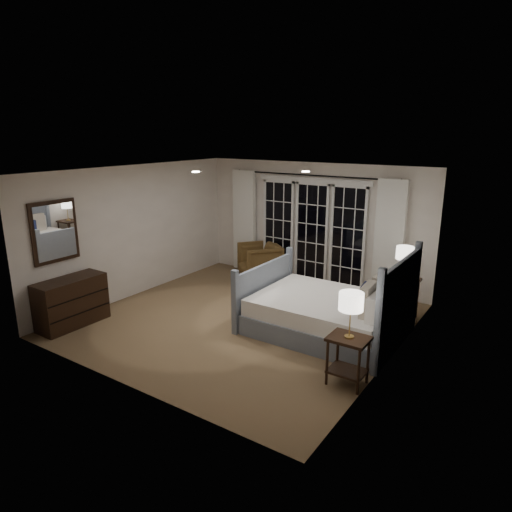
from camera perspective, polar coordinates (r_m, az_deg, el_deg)
The scene contains 20 objects.
floor at distance 7.84m, azimuth -1.61°, elevation -7.99°, with size 5.00×5.00×0.00m, color olive.
ceiling at distance 7.22m, azimuth -1.76°, elevation 10.55°, with size 5.00×5.00×0.00m, color white.
wall_left at distance 9.07m, azimuth -14.67°, elevation 3.07°, with size 0.02×5.00×2.50m, color white.
wall_right at distance 6.37m, azimuth 16.99°, elevation -2.29°, with size 0.02×5.00×2.50m, color white.
wall_back at distance 9.52m, azimuth 7.09°, elevation 4.03°, with size 5.00×0.02×2.50m, color white.
wall_front at distance 5.67m, azimuth -16.54°, elevation -4.42°, with size 5.00×0.02×2.50m, color white.
french_doors at distance 9.52m, azimuth 6.95°, elevation 3.04°, with size 2.50×0.04×2.20m.
curtain_rod at distance 9.29m, azimuth 7.02°, elevation 9.98°, with size 0.03×0.03×3.50m, color black.
curtain_left at distance 10.28m, azimuth -1.48°, elevation 4.41°, with size 0.55×0.10×2.25m, color white.
curtain_right at distance 8.83m, azimuth 16.30°, elevation 1.96°, with size 0.55×0.10×2.25m, color white.
downlight_a at distance 7.31m, azimuth 6.23°, elevation 10.45°, with size 0.12×0.12×0.01m, color white.
downlight_b at distance 7.28m, azimuth -7.54°, elevation 10.39°, with size 0.12×0.12×0.01m, color white.
bed at distance 7.32m, azimuth 9.04°, elevation -7.04°, with size 2.34×1.68×1.37m.
nightstand_left at distance 5.94m, azimuth 11.44°, elevation -11.84°, with size 0.49×0.40×0.64m.
nightstand_right at distance 8.14m, azimuth 17.71°, elevation -4.30°, with size 0.54×0.44×0.71m.
lamp_left at distance 5.66m, azimuth 11.80°, elevation -5.65°, with size 0.30×0.30×0.59m.
lamp_right at distance 7.94m, azimuth 18.11°, elevation 0.33°, with size 0.29×0.29×0.56m.
armchair at distance 9.90m, azimuth 0.46°, elevation -0.61°, with size 0.81×0.83×0.76m, color brown.
dresser at distance 8.09m, azimuth -22.07°, elevation -5.35°, with size 0.48×1.13×0.80m.
mirror at distance 7.98m, azimuth -23.86°, elevation 2.80°, with size 0.05×0.85×1.00m.
Camera 1 is at (4.18, -5.85, 3.11)m, focal length 32.00 mm.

